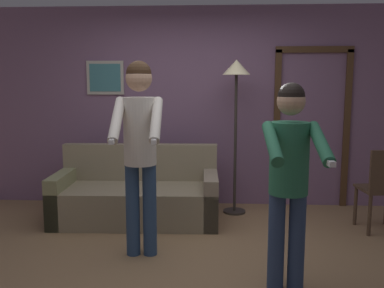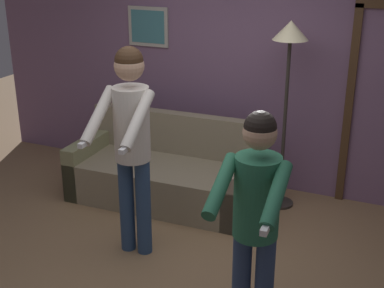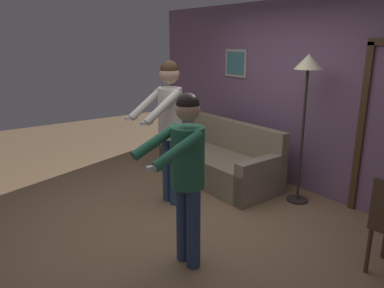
{
  "view_description": "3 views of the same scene",
  "coord_description": "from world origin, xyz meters",
  "px_view_note": "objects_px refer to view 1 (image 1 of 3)",
  "views": [
    {
      "loc": [
        0.3,
        -3.7,
        1.64
      ],
      "look_at": [
        0.09,
        -0.15,
        1.12
      ],
      "focal_mm": 40.0,
      "sensor_mm": 36.0,
      "label": 1
    },
    {
      "loc": [
        1.71,
        -3.42,
        2.6
      ],
      "look_at": [
        0.29,
        -0.2,
        1.25
      ],
      "focal_mm": 50.0,
      "sensor_mm": 36.0,
      "label": 2
    },
    {
      "loc": [
        3.44,
        -2.25,
        2.08
      ],
      "look_at": [
        0.29,
        -0.0,
        0.98
      ],
      "focal_mm": 35.0,
      "sensor_mm": 36.0,
      "label": 3
    }
  ],
  "objects_px": {
    "torchiere_lamp": "(236,85)",
    "couch": "(137,197)",
    "dining_chair_distant": "(384,186)",
    "person_standing_right": "(289,169)",
    "person_standing_left": "(140,139)"
  },
  "relations": [
    {
      "from": "torchiere_lamp",
      "to": "person_standing_left",
      "type": "distance_m",
      "value": 1.75
    },
    {
      "from": "couch",
      "to": "torchiere_lamp",
      "type": "relative_size",
      "value": 1.01
    },
    {
      "from": "torchiere_lamp",
      "to": "person_standing_right",
      "type": "bearing_deg",
      "value": -80.88
    },
    {
      "from": "couch",
      "to": "person_standing_right",
      "type": "height_order",
      "value": "person_standing_right"
    },
    {
      "from": "torchiere_lamp",
      "to": "dining_chair_distant",
      "type": "xyz_separation_m",
      "value": [
        1.57,
        -0.64,
        -1.06
      ]
    },
    {
      "from": "dining_chair_distant",
      "to": "couch",
      "type": "bearing_deg",
      "value": 174.31
    },
    {
      "from": "torchiere_lamp",
      "to": "person_standing_right",
      "type": "relative_size",
      "value": 1.16
    },
    {
      "from": "couch",
      "to": "torchiere_lamp",
      "type": "xyz_separation_m",
      "value": [
        1.17,
        0.37,
        1.31
      ]
    },
    {
      "from": "torchiere_lamp",
      "to": "person_standing_left",
      "type": "height_order",
      "value": "torchiere_lamp"
    },
    {
      "from": "person_standing_left",
      "to": "dining_chair_distant",
      "type": "xyz_separation_m",
      "value": [
        2.51,
        0.75,
        -0.59
      ]
    },
    {
      "from": "person_standing_right",
      "to": "person_standing_left",
      "type": "bearing_deg",
      "value": 154.07
    },
    {
      "from": "person_standing_left",
      "to": "torchiere_lamp",
      "type": "bearing_deg",
      "value": 56.13
    },
    {
      "from": "couch",
      "to": "dining_chair_distant",
      "type": "height_order",
      "value": "dining_chair_distant"
    },
    {
      "from": "couch",
      "to": "person_standing_right",
      "type": "relative_size",
      "value": 1.18
    },
    {
      "from": "torchiere_lamp",
      "to": "couch",
      "type": "bearing_deg",
      "value": -162.5
    }
  ]
}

